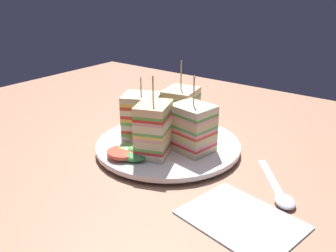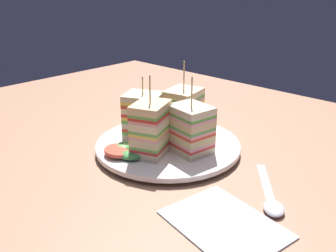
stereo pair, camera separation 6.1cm
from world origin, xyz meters
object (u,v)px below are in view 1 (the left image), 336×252
(sandwich_wedge_2, at_px, (192,129))
(spoon, at_px, (281,194))
(sandwich_wedge_3, at_px, (181,111))
(sandwich_wedge_0, at_px, (142,117))
(sandwich_wedge_1, at_px, (154,129))
(napkin, at_px, (241,219))
(plate, at_px, (168,145))
(chip_pile, at_px, (164,136))

(sandwich_wedge_2, xyz_separation_m, spoon, (0.16, -0.02, -0.05))
(sandwich_wedge_3, bearing_deg, sandwich_wedge_0, -45.27)
(sandwich_wedge_1, bearing_deg, napkin, -128.65)
(sandwich_wedge_0, height_order, sandwich_wedge_2, sandwich_wedge_2)
(sandwich_wedge_0, distance_m, sandwich_wedge_1, 0.07)
(sandwich_wedge_2, bearing_deg, sandwich_wedge_3, -32.19)
(plate, xyz_separation_m, sandwich_wedge_0, (-0.05, -0.01, 0.04))
(sandwich_wedge_0, bearing_deg, spoon, -30.07)
(sandwich_wedge_2, bearing_deg, chip_pile, 6.79)
(napkin, bearing_deg, sandwich_wedge_3, 142.53)
(sandwich_wedge_2, distance_m, chip_pile, 0.06)
(sandwich_wedge_0, height_order, chip_pile, sandwich_wedge_0)
(plate, relative_size, sandwich_wedge_1, 1.92)
(plate, xyz_separation_m, sandwich_wedge_2, (0.05, -0.00, 0.04))
(sandwich_wedge_3, distance_m, chip_pile, 0.06)
(chip_pile, bearing_deg, plate, 0.31)
(sandwich_wedge_0, relative_size, sandwich_wedge_1, 0.85)
(sandwich_wedge_1, distance_m, spoon, 0.21)
(sandwich_wedge_2, xyz_separation_m, chip_pile, (-0.06, 0.00, -0.03))
(plate, distance_m, sandwich_wedge_1, 0.07)
(chip_pile, height_order, spoon, chip_pile)
(plate, distance_m, sandwich_wedge_2, 0.07)
(sandwich_wedge_1, height_order, chip_pile, sandwich_wedge_1)
(sandwich_wedge_0, bearing_deg, napkin, -48.32)
(plate, relative_size, chip_pile, 3.19)
(spoon, bearing_deg, chip_pile, -133.90)
(chip_pile, distance_m, napkin, 0.23)
(sandwich_wedge_1, xyz_separation_m, sandwich_wedge_3, (-0.02, 0.10, -0.00))
(plate, bearing_deg, chip_pile, -179.69)
(sandwich_wedge_0, distance_m, spoon, 0.26)
(sandwich_wedge_3, bearing_deg, sandwich_wedge_2, 37.22)
(plate, distance_m, spoon, 0.21)
(plate, height_order, sandwich_wedge_0, sandwich_wedge_0)
(plate, height_order, sandwich_wedge_2, sandwich_wedge_2)
(plate, distance_m, napkin, 0.22)
(sandwich_wedge_1, distance_m, sandwich_wedge_2, 0.06)
(sandwich_wedge_3, bearing_deg, sandwich_wedge_1, -1.06)
(spoon, bearing_deg, sandwich_wedge_1, -120.71)
(sandwich_wedge_0, xyz_separation_m, sandwich_wedge_1, (0.06, -0.04, 0.00))
(plate, relative_size, spoon, 1.97)
(sandwich_wedge_1, bearing_deg, sandwich_wedge_0, 34.76)
(sandwich_wedge_1, relative_size, sandwich_wedge_3, 0.98)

